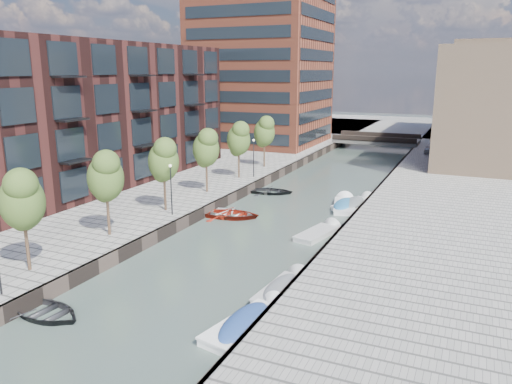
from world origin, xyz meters
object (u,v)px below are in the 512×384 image
Objects in this scene: motorboat_2 at (321,233)px; motorboat_3 at (344,205)px; tree_3 at (163,159)px; sloop_2 at (231,217)px; tree_2 at (105,175)px; motorboat_0 at (250,322)px; tree_6 at (264,131)px; bridge at (377,140)px; sloop_1 at (46,316)px; sloop_3 at (231,216)px; tree_1 at (22,198)px; sloop_4 at (271,193)px; motorboat_1 at (285,288)px; motorboat_4 at (356,204)px; tree_4 at (206,147)px; tree_5 at (239,138)px; car at (432,148)px.

motorboat_3 is (-0.25, 8.38, 0.12)m from motorboat_2.
tree_3 is 1.20× the size of motorboat_2.
tree_3 is at bearing 114.84° from sloop_2.
tree_3 is (0.00, 7.00, 0.00)m from tree_2.
tree_2 is 22.03m from motorboat_3.
tree_6 is at bearing 111.98° from motorboat_0.
motorboat_3 is at bearing -83.64° from bridge.
motorboat_0 is at bearing -68.02° from tree_6.
sloop_1 is 20.05m from sloop_3.
tree_1 reaches higher than sloop_4.
tree_2 is 14.91m from motorboat_1.
bridge is at bearing -18.84° from sloop_4.
sloop_3 is 0.82× the size of motorboat_0.
sloop_2 is 0.88× the size of motorboat_3.
sloop_1 is at bearing -77.36° from tree_3.
tree_2 is 28.00m from tree_6.
tree_4 is at bearing -162.45° from motorboat_4.
motorboat_0 is 24.41m from motorboat_4.
motorboat_1 is (13.90, -22.67, -5.11)m from tree_5.
motorboat_2 is at bearing -153.33° from sloop_4.
tree_4 is at bearing 90.00° from tree_1.
car reaches higher than motorboat_1.
motorboat_0 is (9.48, -16.72, 0.22)m from sloop_3.
tree_5 and tree_6 have the same top height.
tree_2 reaches higher than car.
sloop_3 is at bearing 167.41° from sloop_4.
sloop_1 is (3.69, -23.47, -5.31)m from tree_4.
motorboat_0 is 1.13× the size of motorboat_1.
sloop_3 is (-4.20, -43.43, -1.39)m from bridge.
motorboat_4 is (13.46, 4.26, -5.09)m from tree_4.
sloop_1 is 28.99m from sloop_4.
tree_6 is (0.00, 35.00, 0.00)m from tree_1.
tree_4 reaches higher than motorboat_4.
motorboat_2 is (12.84, -5.03, -5.22)m from tree_4.
motorboat_2 is 9.31m from motorboat_4.
tree_1 is (-8.50, -61.00, 3.92)m from bridge.
bridge reaches higher than motorboat_2.
motorboat_3 is at bearing 62.68° from tree_1.
tree_4 reaches higher than motorboat_1.
tree_2 reaches higher than motorboat_1.
sloop_2 is at bearing -107.76° from car.
sloop_4 is 0.90× the size of motorboat_1.
tree_2 reaches higher than bridge.
tree_4 reaches higher than sloop_4.
tree_4 reaches higher than sloop_1.
tree_5 is (0.00, 21.00, 0.00)m from tree_2.
bridge is 61.71m from tree_1.
tree_5 is 1.33× the size of sloop_4.
tree_1 and tree_2 have the same top height.
sloop_3 is 0.82× the size of motorboat_4.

